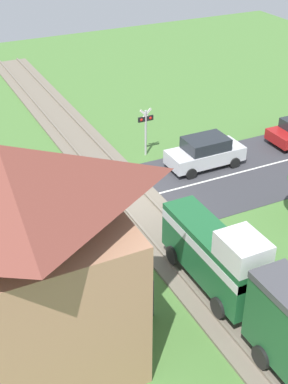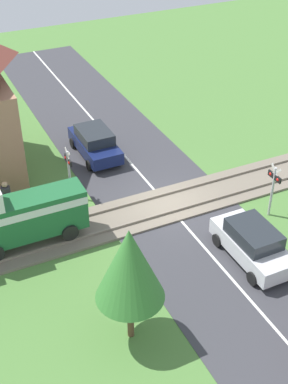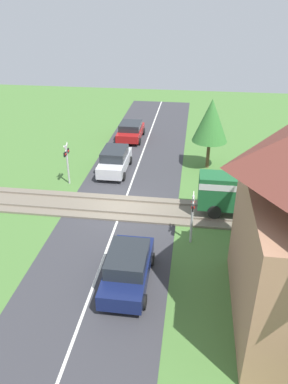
# 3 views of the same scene
# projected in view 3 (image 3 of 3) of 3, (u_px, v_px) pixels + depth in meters

# --- Properties ---
(ground_plane) EXTENTS (60.00, 60.00, 0.00)m
(ground_plane) POSITION_uv_depth(u_px,v_px,m) (122.00, 209.00, 21.77)
(ground_plane) COLOR #4C7A38
(road_surface) EXTENTS (48.00, 6.40, 0.02)m
(road_surface) POSITION_uv_depth(u_px,v_px,m) (122.00, 209.00, 21.76)
(road_surface) COLOR #38383D
(road_surface) RESTS_ON ground_plane
(track_bed) EXTENTS (2.80, 48.00, 0.24)m
(track_bed) POSITION_uv_depth(u_px,v_px,m) (122.00, 208.00, 21.74)
(track_bed) COLOR #756B5B
(track_bed) RESTS_ON ground_plane
(car_near_crossing) EXTENTS (4.13, 1.90, 1.67)m
(car_near_crossing) POSITION_uv_depth(u_px,v_px,m) (115.00, 160.00, 25.87)
(car_near_crossing) COLOR silver
(car_near_crossing) RESTS_ON ground_plane
(car_far_side) EXTENTS (4.17, 1.95, 1.60)m
(car_far_side) POSITION_uv_depth(u_px,v_px,m) (128.00, 267.00, 15.88)
(car_far_side) COLOR #141E4C
(car_far_side) RESTS_ON ground_plane
(car_behind_queue) EXTENTS (3.81, 2.04, 1.44)m
(car_behind_queue) POSITION_uv_depth(u_px,v_px,m) (131.00, 131.00, 31.61)
(car_behind_queue) COLOR #A81919
(car_behind_queue) RESTS_ON ground_plane
(crossing_signal_west_approach) EXTENTS (0.90, 0.18, 2.77)m
(crossing_signal_west_approach) POSITION_uv_depth(u_px,v_px,m) (67.00, 158.00, 23.79)
(crossing_signal_west_approach) COLOR #B7B7B7
(crossing_signal_west_approach) RESTS_ON ground_plane
(crossing_signal_east_approach) EXTENTS (0.90, 0.18, 2.77)m
(crossing_signal_east_approach) POSITION_uv_depth(u_px,v_px,m) (193.00, 212.00, 18.05)
(crossing_signal_east_approach) COLOR #B7B7B7
(crossing_signal_east_approach) RESTS_ON ground_plane
(pedestrian_by_station) EXTENTS (0.44, 0.44, 1.79)m
(pedestrian_by_station) POSITION_uv_depth(u_px,v_px,m) (256.00, 234.00, 18.10)
(pedestrian_by_station) COLOR #333338
(pedestrian_by_station) RESTS_ON ground_plane
(tree_roadside_hedge) EXTENTS (2.44, 2.44, 4.92)m
(tree_roadside_hedge) POSITION_uv_depth(u_px,v_px,m) (211.00, 121.00, 25.28)
(tree_roadside_hedge) COLOR brown
(tree_roadside_hedge) RESTS_ON ground_plane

